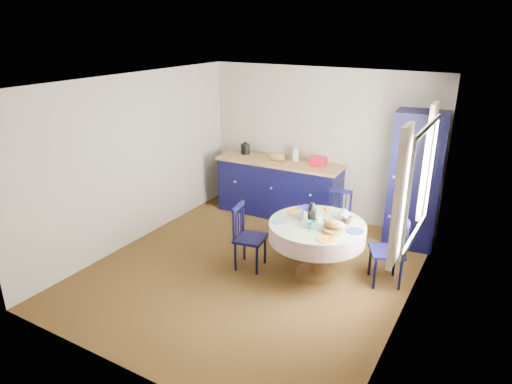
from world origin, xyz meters
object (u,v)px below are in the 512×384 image
(dining_table, at_px, (318,232))
(chair_left, at_px, (248,236))
(kitchen_counter, at_px, (279,187))
(mug_b, at_px, (311,225))
(mug_d, at_px, (314,209))
(pantry_cabinet, at_px, (415,181))
(mug_c, at_px, (347,220))
(mug_a, at_px, (301,215))
(chair_far, at_px, (337,219))
(cobalt_bowl, at_px, (307,209))
(chair_right, at_px, (390,250))

(dining_table, bearing_deg, chair_left, -164.28)
(kitchen_counter, xyz_separation_m, chair_left, (0.48, -1.85, -0.04))
(chair_left, bearing_deg, kitchen_counter, 4.76)
(kitchen_counter, relative_size, mug_b, 20.16)
(dining_table, xyz_separation_m, mug_d, (-0.21, 0.33, 0.16))
(pantry_cabinet, bearing_deg, dining_table, -124.57)
(dining_table, xyz_separation_m, mug_c, (0.32, 0.18, 0.17))
(kitchen_counter, relative_size, dining_table, 1.76)
(mug_a, distance_m, mug_c, 0.59)
(pantry_cabinet, xyz_separation_m, chair_far, (-0.91, -0.63, -0.57))
(mug_b, bearing_deg, cobalt_bowl, 118.50)
(mug_d, distance_m, cobalt_bowl, 0.08)
(kitchen_counter, bearing_deg, dining_table, -51.62)
(chair_far, distance_m, mug_c, 0.91)
(dining_table, xyz_separation_m, mug_a, (-0.25, 0.03, 0.17))
(pantry_cabinet, distance_m, mug_c, 1.48)
(chair_right, bearing_deg, mug_b, -87.84)
(pantry_cabinet, relative_size, chair_left, 2.25)
(dining_table, xyz_separation_m, chair_far, (-0.06, 0.92, -0.19))
(kitchen_counter, xyz_separation_m, cobalt_bowl, (1.09, -1.30, 0.28))
(dining_table, bearing_deg, kitchen_counter, 130.64)
(cobalt_bowl, bearing_deg, chair_right, -0.45)
(mug_a, height_order, mug_c, mug_a)
(kitchen_counter, bearing_deg, chair_right, -32.57)
(kitchen_counter, xyz_separation_m, mug_a, (1.12, -1.57, 0.31))
(mug_a, xyz_separation_m, mug_b, (0.24, -0.22, -0.00))
(kitchen_counter, height_order, mug_b, kitchen_counter)
(mug_b, bearing_deg, pantry_cabinet, 63.63)
(pantry_cabinet, height_order, chair_far, pantry_cabinet)
(chair_left, xyz_separation_m, mug_c, (1.22, 0.43, 0.34))
(kitchen_counter, relative_size, chair_right, 2.36)
(kitchen_counter, height_order, mug_d, kitchen_counter)
(mug_b, xyz_separation_m, mug_c, (0.33, 0.37, -0.00))
(pantry_cabinet, xyz_separation_m, mug_b, (-0.86, -1.74, -0.21))
(mug_a, relative_size, mug_b, 1.23)
(chair_right, height_order, cobalt_bowl, chair_right)
(mug_b, height_order, cobalt_bowl, mug_b)
(chair_far, bearing_deg, chair_left, -134.47)
(mug_d, bearing_deg, dining_table, -58.38)
(pantry_cabinet, relative_size, mug_d, 22.12)
(dining_table, bearing_deg, mug_a, 173.41)
(mug_c, bearing_deg, chair_left, -160.44)
(chair_left, bearing_deg, pantry_cabinet, -53.77)
(pantry_cabinet, distance_m, chair_left, 2.57)
(chair_left, relative_size, mug_a, 6.69)
(kitchen_counter, height_order, cobalt_bowl, kitchen_counter)
(dining_table, bearing_deg, chair_far, 93.97)
(chair_left, bearing_deg, chair_right, -82.60)
(pantry_cabinet, xyz_separation_m, chair_left, (-1.75, -1.80, -0.55))
(kitchen_counter, distance_m, chair_right, 2.60)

